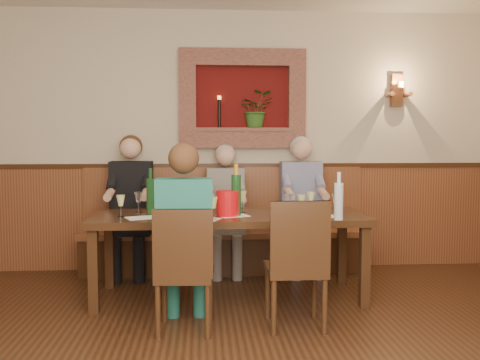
{
  "coord_description": "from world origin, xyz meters",
  "views": [
    {
      "loc": [
        -0.23,
        -2.85,
        1.41
      ],
      "look_at": [
        0.1,
        1.9,
        1.05
      ],
      "focal_mm": 40.0,
      "sensor_mm": 36.0,
      "label": 1
    }
  ],
  "objects_px": {
    "chair_near_right": "(296,290)",
    "person_bench_left": "(131,218)",
    "person_bench_right": "(302,217)",
    "bench": "(225,241)",
    "person_chair_front": "(185,253)",
    "spittoon_bucket": "(228,203)",
    "wine_bottle_green_b": "(151,195)",
    "chair_near_left": "(185,295)",
    "wine_bottle_green_a": "(236,194)",
    "person_bench_mid": "(226,221)",
    "water_bottle": "(339,200)",
    "dining_table": "(229,223)"
  },
  "relations": [
    {
      "from": "person_bench_left",
      "to": "wine_bottle_green_b",
      "type": "relative_size",
      "value": 3.57
    },
    {
      "from": "wine_bottle_green_a",
      "to": "spittoon_bucket",
      "type": "bearing_deg",
      "value": -173.16
    },
    {
      "from": "chair_near_right",
      "to": "person_bench_left",
      "type": "height_order",
      "value": "person_bench_left"
    },
    {
      "from": "bench",
      "to": "chair_near_left",
      "type": "distance_m",
      "value": 1.81
    },
    {
      "from": "water_bottle",
      "to": "person_bench_mid",
      "type": "bearing_deg",
      "value": 125.4
    },
    {
      "from": "dining_table",
      "to": "wine_bottle_green_b",
      "type": "relative_size",
      "value": 5.88
    },
    {
      "from": "spittoon_bucket",
      "to": "wine_bottle_green_b",
      "type": "relative_size",
      "value": 0.54
    },
    {
      "from": "person_bench_right",
      "to": "spittoon_bucket",
      "type": "xyz_separation_m",
      "value": [
        -0.83,
        -0.95,
        0.26
      ]
    },
    {
      "from": "wine_bottle_green_b",
      "to": "person_bench_mid",
      "type": "bearing_deg",
      "value": 49.23
    },
    {
      "from": "person_chair_front",
      "to": "person_bench_left",
      "type": "bearing_deg",
      "value": 110.66
    },
    {
      "from": "person_bench_mid",
      "to": "water_bottle",
      "type": "xyz_separation_m",
      "value": [
        0.88,
        -1.23,
        0.35
      ]
    },
    {
      "from": "dining_table",
      "to": "wine_bottle_green_b",
      "type": "distance_m",
      "value": 0.73
    },
    {
      "from": "person_bench_mid",
      "to": "person_chair_front",
      "type": "distance_m",
      "value": 1.66
    },
    {
      "from": "wine_bottle_green_a",
      "to": "person_bench_mid",
      "type": "bearing_deg",
      "value": 93.01
    },
    {
      "from": "spittoon_bucket",
      "to": "water_bottle",
      "type": "bearing_deg",
      "value": -17.41
    },
    {
      "from": "bench",
      "to": "water_bottle",
      "type": "xyz_separation_m",
      "value": [
        0.88,
        -1.34,
        0.59
      ]
    },
    {
      "from": "dining_table",
      "to": "water_bottle",
      "type": "bearing_deg",
      "value": -24.07
    },
    {
      "from": "bench",
      "to": "wine_bottle_green_a",
      "type": "height_order",
      "value": "wine_bottle_green_a"
    },
    {
      "from": "person_bench_left",
      "to": "person_bench_right",
      "type": "bearing_deg",
      "value": 0.01
    },
    {
      "from": "person_chair_front",
      "to": "wine_bottle_green_b",
      "type": "distance_m",
      "value": 0.94
    },
    {
      "from": "person_bench_right",
      "to": "person_chair_front",
      "type": "distance_m",
      "value": 2.0
    },
    {
      "from": "bench",
      "to": "person_chair_front",
      "type": "bearing_deg",
      "value": -102.05
    },
    {
      "from": "bench",
      "to": "chair_near_right",
      "type": "xyz_separation_m",
      "value": [
        0.46,
        -1.75,
        -0.04
      ]
    },
    {
      "from": "chair_near_left",
      "to": "person_bench_left",
      "type": "distance_m",
      "value": 1.8
    },
    {
      "from": "chair_near_right",
      "to": "wine_bottle_green_a",
      "type": "relative_size",
      "value": 2.17
    },
    {
      "from": "chair_near_left",
      "to": "person_bench_right",
      "type": "xyz_separation_m",
      "value": [
        1.18,
        1.67,
        0.33
      ]
    },
    {
      "from": "chair_near_right",
      "to": "wine_bottle_green_b",
      "type": "relative_size",
      "value": 2.39
    },
    {
      "from": "wine_bottle_green_b",
      "to": "spittoon_bucket",
      "type": "bearing_deg",
      "value": -11.94
    },
    {
      "from": "person_bench_mid",
      "to": "person_bench_right",
      "type": "height_order",
      "value": "person_bench_right"
    },
    {
      "from": "person_bench_left",
      "to": "person_chair_front",
      "type": "relative_size",
      "value": 1.05
    },
    {
      "from": "chair_near_right",
      "to": "person_bench_right",
      "type": "distance_m",
      "value": 1.71
    },
    {
      "from": "bench",
      "to": "person_chair_front",
      "type": "relative_size",
      "value": 2.16
    },
    {
      "from": "chair_near_left",
      "to": "person_bench_right",
      "type": "height_order",
      "value": "person_bench_right"
    },
    {
      "from": "person_bench_right",
      "to": "bench",
      "type": "bearing_deg",
      "value": 172.54
    },
    {
      "from": "chair_near_left",
      "to": "water_bottle",
      "type": "relative_size",
      "value": 2.35
    },
    {
      "from": "person_bench_mid",
      "to": "person_chair_front",
      "type": "bearing_deg",
      "value": -103.02
    },
    {
      "from": "person_bench_mid",
      "to": "spittoon_bucket",
      "type": "relative_size",
      "value": 6.13
    },
    {
      "from": "chair_near_right",
      "to": "person_bench_left",
      "type": "bearing_deg",
      "value": 131.17
    },
    {
      "from": "person_bench_left",
      "to": "water_bottle",
      "type": "relative_size",
      "value": 3.69
    },
    {
      "from": "spittoon_bucket",
      "to": "wine_bottle_green_b",
      "type": "height_order",
      "value": "wine_bottle_green_b"
    },
    {
      "from": "bench",
      "to": "chair_near_left",
      "type": "bearing_deg",
      "value": -101.76
    },
    {
      "from": "chair_near_left",
      "to": "wine_bottle_green_a",
      "type": "xyz_separation_m",
      "value": [
        0.42,
        0.73,
        0.67
      ]
    },
    {
      "from": "person_bench_right",
      "to": "spittoon_bucket",
      "type": "bearing_deg",
      "value": -131.24
    },
    {
      "from": "chair_near_left",
      "to": "chair_near_right",
      "type": "bearing_deg",
      "value": 5.03
    },
    {
      "from": "bench",
      "to": "person_bench_right",
      "type": "bearing_deg",
      "value": -7.46
    },
    {
      "from": "person_chair_front",
      "to": "water_bottle",
      "type": "relative_size",
      "value": 3.51
    },
    {
      "from": "chair_near_left",
      "to": "person_bench_left",
      "type": "height_order",
      "value": "person_bench_left"
    },
    {
      "from": "dining_table",
      "to": "person_bench_left",
      "type": "relative_size",
      "value": 1.65
    },
    {
      "from": "dining_table",
      "to": "bench",
      "type": "bearing_deg",
      "value": 90.0
    },
    {
      "from": "chair_near_left",
      "to": "spittoon_bucket",
      "type": "distance_m",
      "value": 0.99
    }
  ]
}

